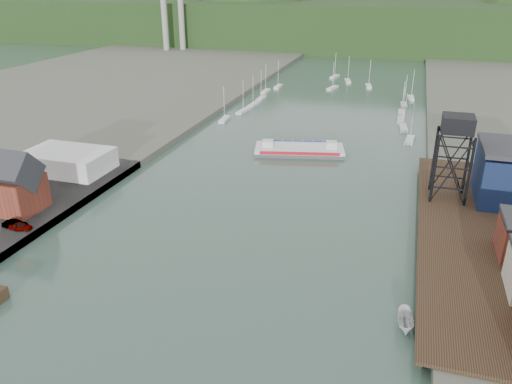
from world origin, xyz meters
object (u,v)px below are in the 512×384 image
Objects in this scene: harbor_building at (6,186)px; chain_ferry at (299,150)px; motorboat at (406,321)px; car_west_a at (21,226)px; lift_tower at (457,129)px.

chain_ferry is at bearing 49.70° from harbor_building.
car_west_a is at bearing 170.06° from motorboat.
harbor_building reaches higher than chain_ferry.
lift_tower is at bearing 76.01° from motorboat.
lift_tower is 78.53m from car_west_a.
motorboat is (70.89, -11.57, -5.06)m from harbor_building.
motorboat is 63.47m from car_west_a.
lift_tower reaches higher than car_west_a.
lift_tower is 43.43m from chain_ferry.
car_west_a reaches higher than motorboat.
motorboat is at bearing -98.78° from lift_tower.
harbor_building is 82.49m from lift_tower.
chain_ferry reaches higher than motorboat.
harbor_building reaches higher than motorboat.
lift_tower is 42.62m from motorboat.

